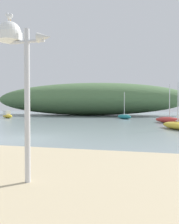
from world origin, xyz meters
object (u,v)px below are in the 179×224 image
sailboat_outer_mooring (178,125)px  sailboat_far_left (124,117)px  mast_structure (16,49)px  seagull_on_radar (9,16)px  motorboat_far_right (7,115)px  sailboat_by_sandbar (169,120)px

sailboat_outer_mooring → sailboat_far_left: bearing=112.3°
sailboat_far_left → sailboat_outer_mooring: 14.22m
sailboat_outer_mooring → mast_structure: bearing=-109.0°
sailboat_far_left → seagull_on_radar: bearing=-89.6°
sailboat_far_left → motorboat_far_right: bearing=-173.6°
motorboat_far_right → sailboat_far_left: (17.06, 1.91, -0.09)m
motorboat_far_right → sailboat_by_sandbar: size_ratio=0.72×
seagull_on_radar → motorboat_far_right: seagull_on_radar is taller
seagull_on_radar → motorboat_far_right: bearing=123.7°
seagull_on_radar → motorboat_far_right: size_ratio=0.09×
mast_structure → sailboat_by_sandbar: (4.97, 20.89, -2.72)m
mast_structure → sailboat_outer_mooring: 15.70m
motorboat_far_right → sailboat_outer_mooring: (22.47, -11.25, -0.11)m
seagull_on_radar → sailboat_by_sandbar: size_ratio=0.07×
mast_structure → sailboat_outer_mooring: (5.04, 14.61, -2.75)m
seagull_on_radar → motorboat_far_right: 31.27m
motorboat_far_right → mast_structure: bearing=-56.0°
motorboat_far_right → sailboat_outer_mooring: sailboat_outer_mooring is taller
mast_structure → motorboat_far_right: mast_structure is taller
motorboat_far_right → sailboat_outer_mooring: size_ratio=0.75×
motorboat_far_right → sailboat_far_left: 17.17m
motorboat_far_right → sailboat_outer_mooring: 25.12m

